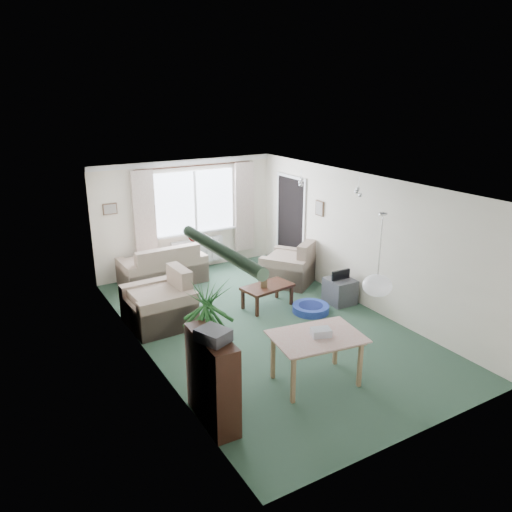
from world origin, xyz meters
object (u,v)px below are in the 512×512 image
coffee_table (267,296)px  tv_cube (340,291)px  dining_table (316,360)px  pet_bed (311,308)px  armchair_left (158,298)px  bookshelf (212,379)px  sofa (162,264)px  armchair_corner (289,262)px  houseplant (209,341)px

coffee_table → tv_cube: bearing=-22.6°
dining_table → pet_bed: bearing=55.2°
armchair_left → pet_bed: (2.49, -0.89, -0.41)m
bookshelf → sofa: bearing=78.7°
pet_bed → bookshelf: bearing=-146.1°
sofa → coffee_table: 2.44m
sofa → armchair_left: 1.94m
sofa → coffee_table: size_ratio=1.83×
bookshelf → tv_cube: (3.54, 1.97, -0.33)m
sofa → coffee_table: (1.22, -2.10, -0.21)m
armchair_corner → armchair_left: armchair_left is taller
armchair_left → bookshelf: size_ratio=0.94×
bookshelf → houseplant: houseplant is taller
houseplant → bookshelf: bearing=-111.8°
houseplant → armchair_left: bearing=86.3°
houseplant → dining_table: 1.49m
sofa → tv_cube: (2.47, -2.62, -0.18)m
sofa → armchair_corner: 2.58m
armchair_corner → coffee_table: (-1.03, -0.83, -0.24)m
bookshelf → houseplant: 0.56m
coffee_table → tv_cube: size_ratio=1.79×
dining_table → armchair_corner: bearing=61.6°
bookshelf → pet_bed: (2.83, 1.91, -0.49)m
tv_cube → armchair_left: bearing=166.9°
armchair_corner → coffee_table: armchair_corner is taller
armchair_left → bookshelf: (-0.34, -2.79, 0.09)m
coffee_table → armchair_left: bearing=171.2°
armchair_left → pet_bed: size_ratio=1.62×
sofa → houseplant: (-0.88, -4.12, 0.38)m
armchair_left → tv_cube: size_ratio=2.07×
armchair_corner → coffee_table: size_ratio=1.08×
dining_table → tv_cube: (1.99, 1.92, -0.11)m
armchair_left → tv_cube: armchair_left is taller
bookshelf → houseplant: (0.19, 0.47, 0.24)m
coffee_table → dining_table: size_ratio=0.84×
tv_cube → pet_bed: (-0.71, -0.07, -0.17)m
armchair_left → bookshelf: 2.82m
houseplant → pet_bed: houseplant is taller
armchair_corner → pet_bed: 1.55m
sofa → armchair_corner: (2.25, -1.26, 0.02)m
armchair_left → houseplant: 2.35m
sofa → tv_cube: sofa is taller
armchair_corner → tv_cube: (0.22, -1.36, -0.21)m
coffee_table → bookshelf: (-2.29, -2.49, 0.35)m
armchair_left → dining_table: armchair_left is taller
tv_cube → dining_table: bearing=-134.8°
dining_table → pet_bed: (1.29, 1.85, -0.27)m
sofa → pet_bed: (1.77, -2.68, -0.35)m
coffee_table → bookshelf: 3.40m
sofa → dining_table: sofa is taller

